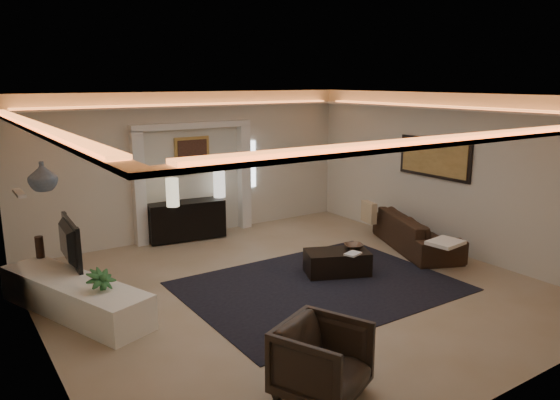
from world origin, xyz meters
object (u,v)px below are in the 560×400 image
console (186,220)px  sofa (416,232)px  armchair (322,360)px  coffee_table (337,262)px

console → sofa: size_ratio=0.68×
sofa → armchair: (-4.43, -2.77, 0.06)m
console → coffee_table: size_ratio=1.47×
sofa → armchair: size_ratio=2.65×
coffee_table → armchair: armchair is taller
sofa → coffee_table: size_ratio=2.17×
armchair → sofa: bearing=7.9°
sofa → coffee_table: 2.11m
console → armchair: size_ratio=1.79×
coffee_table → sofa: bearing=29.1°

